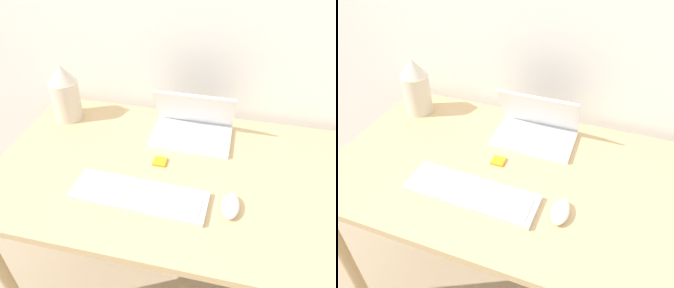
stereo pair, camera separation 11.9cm
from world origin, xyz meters
TOP-DOWN VIEW (x-y plane):
  - wall_back at (0.00, 0.86)m, footprint 6.00×0.05m
  - desk at (0.00, 0.40)m, footprint 1.40×0.79m
  - laptop at (0.01, 0.63)m, footprint 0.33×0.21m
  - keyboard at (-0.10, 0.24)m, footprint 0.47×0.16m
  - mouse at (0.20, 0.25)m, footprint 0.06×0.11m
  - vase at (-0.56, 0.64)m, footprint 0.12×0.12m
  - mp3_player at (-0.08, 0.43)m, footprint 0.05×0.05m

SIDE VIEW (x-z plane):
  - desk at x=0.00m, z-range 0.30..1.07m
  - mp3_player at x=-0.08m, z-range 0.77..0.78m
  - keyboard at x=-0.10m, z-range 0.77..0.79m
  - mouse at x=0.20m, z-range 0.77..0.81m
  - laptop at x=0.01m, z-range 0.71..0.92m
  - vase at x=-0.56m, z-range 0.77..1.03m
  - wall_back at x=0.00m, z-range 0.00..2.50m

